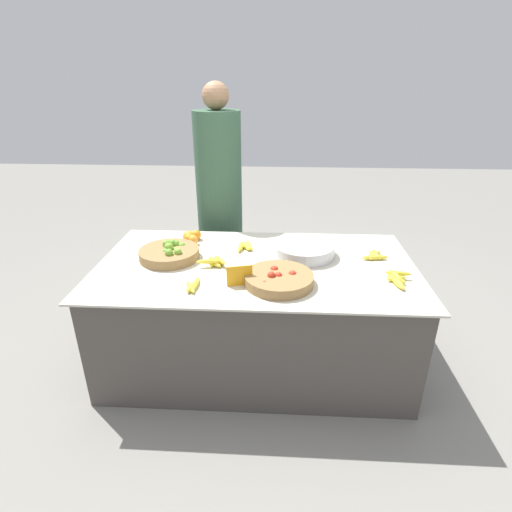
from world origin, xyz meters
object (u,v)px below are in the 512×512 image
object	(u,v)px
tomato_basket	(278,279)
vendor_person	(220,204)
price_sign	(240,276)
metal_bowl	(304,250)
lime_bowl	(170,253)

from	to	relation	value
tomato_basket	vendor_person	xyz separation A→B (m)	(-0.47, 1.12, 0.06)
vendor_person	price_sign	bearing A→B (deg)	-77.06
tomato_basket	metal_bowl	world-z (taller)	tomato_basket
metal_bowl	vendor_person	bearing A→B (deg)	130.26
metal_bowl	price_sign	world-z (taller)	price_sign
tomato_basket	price_sign	world-z (taller)	price_sign
tomato_basket	price_sign	xyz separation A→B (m)	(-0.21, -0.03, 0.03)
lime_bowl	price_sign	xyz separation A→B (m)	(0.45, -0.32, 0.02)
lime_bowl	metal_bowl	world-z (taller)	lime_bowl
metal_bowl	vendor_person	xyz separation A→B (m)	(-0.63, 0.74, 0.05)
metal_bowl	price_sign	bearing A→B (deg)	-131.32
lime_bowl	price_sign	distance (m)	0.55
price_sign	vendor_person	size ratio (longest dim) A/B	0.08
lime_bowl	tomato_basket	distance (m)	0.72
lime_bowl	price_sign	bearing A→B (deg)	-34.92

